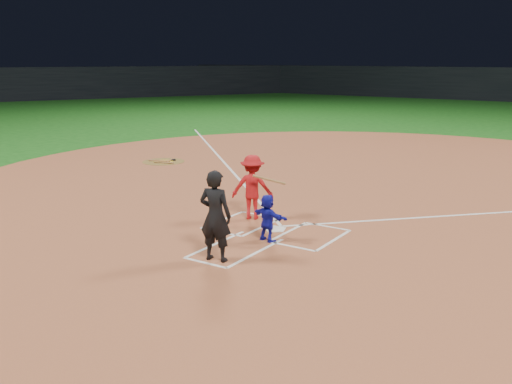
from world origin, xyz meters
The scene contains 14 objects.
ground centered at (0.00, 0.00, 0.00)m, with size 120.00×120.00×0.00m, color #145314.
home_plate_dirt centered at (0.00, 6.00, 0.01)m, with size 28.00×28.00×0.01m, color #954F31.
stadium_wall_left centered at (-42.00, 24.00, 1.60)m, with size 1.20×60.00×3.20m, color black.
home_plate centered at (0.00, 0.00, 0.02)m, with size 0.60×0.60×0.02m, color white.
on_deck_circle centered at (-8.61, 5.54, 0.02)m, with size 1.70×1.70×0.01m, color brown.
on_deck_logo centered at (-8.61, 5.54, 0.02)m, with size 0.80×0.80×0.00m, color gold.
on_deck_bat_a centered at (-8.46, 5.79, 0.05)m, with size 0.06×0.06×0.84m, color #9E6239.
on_deck_bat_b centered at (-8.81, 5.44, 0.05)m, with size 0.06×0.06×0.84m, color #945F36.
on_deck_bat_c centered at (-8.31, 5.24, 0.05)m, with size 0.06×0.06×0.84m, color brown.
bat_weight_donut centered at (-8.41, 5.94, 0.05)m, with size 0.19×0.19×0.05m, color black.
catcher centered at (0.31, -0.85, 0.56)m, with size 1.02×0.32×1.10m, color #1517AE.
umpire centered at (0.08, -2.53, 0.97)m, with size 0.70×0.46×1.92m, color black.
chalk_markings centered at (0.00, 5.29, 0.01)m, with size 28.35×17.32×0.01m.
batter_at_plate centered at (-1.01, 0.53, 0.86)m, with size 1.59×1.03×1.69m.
Camera 1 is at (6.90, -11.54, 4.15)m, focal length 40.00 mm.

